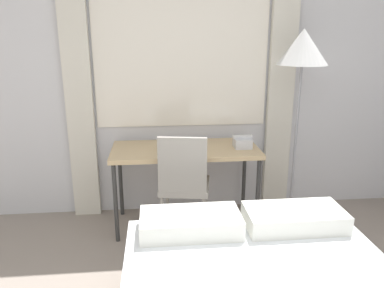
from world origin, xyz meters
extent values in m
cube|color=silver|center=(0.00, 2.73, 1.35)|extent=(5.52, 0.05, 2.70)
cube|color=white|center=(0.02, 2.70, 1.60)|extent=(1.57, 0.01, 1.50)
cube|color=beige|center=(-0.90, 2.66, 1.30)|extent=(0.24, 0.06, 2.60)
cube|color=beige|center=(0.95, 2.66, 1.30)|extent=(0.24, 0.06, 2.60)
cube|color=tan|center=(0.02, 2.36, 0.71)|extent=(1.27, 0.58, 0.04)
cylinder|color=#333333|center=(-0.57, 2.11, 0.34)|extent=(0.04, 0.04, 0.69)
cylinder|color=#333333|center=(0.62, 2.11, 0.34)|extent=(0.04, 0.04, 0.69)
cylinder|color=#333333|center=(-0.57, 2.61, 0.34)|extent=(0.04, 0.04, 0.69)
cylinder|color=#333333|center=(0.62, 2.61, 0.34)|extent=(0.04, 0.04, 0.69)
cube|color=gray|center=(0.00, 2.14, 0.46)|extent=(0.46, 0.46, 0.05)
cube|color=gray|center=(-0.03, 1.97, 0.71)|extent=(0.38, 0.10, 0.44)
cylinder|color=gray|center=(-0.20, 2.01, 0.22)|extent=(0.03, 0.03, 0.44)
cylinder|color=gray|center=(0.14, 1.95, 0.22)|extent=(0.03, 0.03, 0.44)
cylinder|color=gray|center=(-0.14, 2.34, 0.22)|extent=(0.03, 0.03, 0.44)
cylinder|color=gray|center=(0.19, 2.28, 0.22)|extent=(0.03, 0.03, 0.44)
cube|color=silver|center=(-0.03, 1.33, 0.56)|extent=(0.62, 0.32, 0.12)
cube|color=silver|center=(0.63, 1.33, 0.56)|extent=(0.62, 0.32, 0.12)
cylinder|color=#4C4C51|center=(0.98, 2.28, 0.01)|extent=(0.30, 0.30, 0.03)
cylinder|color=gray|center=(0.98, 2.28, 0.73)|extent=(0.02, 0.02, 1.41)
cone|color=silver|center=(0.98, 2.28, 1.58)|extent=(0.41, 0.41, 0.29)
cube|color=silver|center=(0.52, 2.32, 0.77)|extent=(0.15, 0.15, 0.08)
cube|color=silver|center=(0.52, 2.32, 0.82)|extent=(0.17, 0.05, 0.02)
cube|color=#4C4238|center=(-0.08, 2.34, 0.74)|extent=(0.26, 0.15, 0.02)
cube|color=white|center=(-0.08, 2.34, 0.75)|extent=(0.24, 0.14, 0.01)
camera|label=1|loc=(-0.23, -0.75, 1.67)|focal=35.00mm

